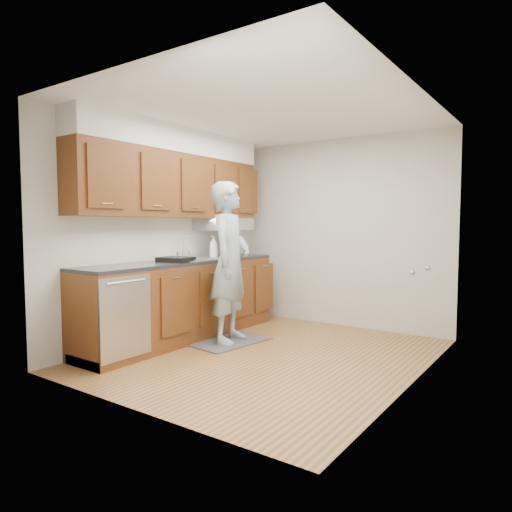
{
  "coord_description": "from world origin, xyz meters",
  "views": [
    {
      "loc": [
        2.6,
        -3.92,
        1.37
      ],
      "look_at": [
        -0.32,
        0.25,
        1.01
      ],
      "focal_mm": 32.0,
      "sensor_mm": 36.0,
      "label": 1
    }
  ],
  "objects_px": {
    "soda_can": "(223,254)",
    "dish_rack": "(176,259)",
    "person": "(230,251)",
    "steel_can": "(222,253)",
    "soap_bottle_c": "(231,250)",
    "soap_bottle_a": "(214,247)",
    "soap_bottle_b": "(235,249)"
  },
  "relations": [
    {
      "from": "steel_can",
      "to": "person",
      "type": "bearing_deg",
      "value": -43.02
    },
    {
      "from": "person",
      "to": "soap_bottle_a",
      "type": "height_order",
      "value": "person"
    },
    {
      "from": "soap_bottle_b",
      "to": "soap_bottle_a",
      "type": "bearing_deg",
      "value": -133.92
    },
    {
      "from": "soap_bottle_a",
      "to": "soap_bottle_c",
      "type": "distance_m",
      "value": 0.36
    },
    {
      "from": "soap_bottle_a",
      "to": "steel_can",
      "type": "xyz_separation_m",
      "value": [
        0.05,
        0.1,
        -0.08
      ]
    },
    {
      "from": "steel_can",
      "to": "dish_rack",
      "type": "bearing_deg",
      "value": -87.79
    },
    {
      "from": "person",
      "to": "soap_bottle_a",
      "type": "relative_size",
      "value": 7.36
    },
    {
      "from": "person",
      "to": "soap_bottle_b",
      "type": "relative_size",
      "value": 10.25
    },
    {
      "from": "soap_bottle_c",
      "to": "dish_rack",
      "type": "xyz_separation_m",
      "value": [
        0.08,
        -1.12,
        -0.06
      ]
    },
    {
      "from": "person",
      "to": "steel_can",
      "type": "relative_size",
      "value": 17.92
    },
    {
      "from": "person",
      "to": "steel_can",
      "type": "height_order",
      "value": "person"
    },
    {
      "from": "soap_bottle_c",
      "to": "soda_can",
      "type": "xyz_separation_m",
      "value": [
        0.13,
        -0.32,
        -0.03
      ]
    },
    {
      "from": "soap_bottle_c",
      "to": "soda_can",
      "type": "bearing_deg",
      "value": -68.52
    },
    {
      "from": "soap_bottle_a",
      "to": "soap_bottle_c",
      "type": "relative_size",
      "value": 1.63
    },
    {
      "from": "soap_bottle_c",
      "to": "person",
      "type": "bearing_deg",
      "value": -52.36
    },
    {
      "from": "steel_can",
      "to": "soap_bottle_a",
      "type": "bearing_deg",
      "value": -116.45
    },
    {
      "from": "soap_bottle_a",
      "to": "soap_bottle_c",
      "type": "height_order",
      "value": "soap_bottle_a"
    },
    {
      "from": "person",
      "to": "soap_bottle_c",
      "type": "bearing_deg",
      "value": 20.66
    },
    {
      "from": "dish_rack",
      "to": "person",
      "type": "bearing_deg",
      "value": 30.06
    },
    {
      "from": "person",
      "to": "steel_can",
      "type": "distance_m",
      "value": 0.72
    },
    {
      "from": "person",
      "to": "dish_rack",
      "type": "bearing_deg",
      "value": 111.02
    },
    {
      "from": "soap_bottle_c",
      "to": "dish_rack",
      "type": "relative_size",
      "value": 0.49
    },
    {
      "from": "soap_bottle_a",
      "to": "person",
      "type": "bearing_deg",
      "value": -33.9
    },
    {
      "from": "soap_bottle_b",
      "to": "soap_bottle_c",
      "type": "xyz_separation_m",
      "value": [
        -0.19,
        0.15,
        -0.01
      ]
    },
    {
      "from": "dish_rack",
      "to": "steel_can",
      "type": "bearing_deg",
      "value": 84.27
    },
    {
      "from": "soap_bottle_b",
      "to": "soda_can",
      "type": "relative_size",
      "value": 1.9
    },
    {
      "from": "soap_bottle_c",
      "to": "soda_can",
      "type": "height_order",
      "value": "soap_bottle_c"
    },
    {
      "from": "soda_can",
      "to": "dish_rack",
      "type": "height_order",
      "value": "soda_can"
    },
    {
      "from": "person",
      "to": "soap_bottle_a",
      "type": "bearing_deg",
      "value": 39.12
    },
    {
      "from": "soap_bottle_a",
      "to": "soap_bottle_b",
      "type": "relative_size",
      "value": 1.39
    },
    {
      "from": "person",
      "to": "soap_bottle_c",
      "type": "height_order",
      "value": "person"
    },
    {
      "from": "soda_can",
      "to": "dish_rack",
      "type": "relative_size",
      "value": 0.3
    }
  ]
}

